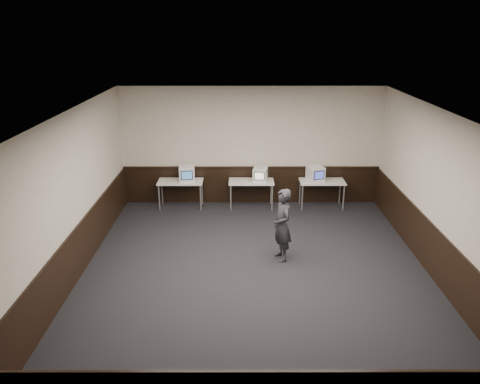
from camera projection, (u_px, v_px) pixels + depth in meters
name	position (u px, v px, depth m)	size (l,w,h in m)	color
floor	(255.00, 273.00, 9.36)	(8.00, 8.00, 0.00)	black
ceiling	(257.00, 114.00, 8.28)	(8.00, 8.00, 0.00)	white
back_wall	(251.00, 146.00, 12.59)	(7.00, 7.00, 0.00)	beige
front_wall	(269.00, 327.00, 5.06)	(7.00, 7.00, 0.00)	beige
left_wall	(71.00, 198.00, 8.82)	(8.00, 8.00, 0.00)	beige
right_wall	(441.00, 198.00, 8.83)	(8.00, 8.00, 0.00)	beige
wainscot_back	(251.00, 185.00, 12.94)	(6.98, 0.04, 1.00)	black
wainscot_left	(79.00, 251.00, 9.19)	(0.04, 7.98, 1.00)	black
wainscot_right	(432.00, 250.00, 9.20)	(0.04, 7.98, 1.00)	black
wainscot_rail	(251.00, 167.00, 12.75)	(6.98, 0.06, 0.04)	black
desk_left	(180.00, 183.00, 12.52)	(1.20, 0.60, 0.75)	silver
desk_center	(251.00, 183.00, 12.52)	(1.20, 0.60, 0.75)	silver
desk_right	(322.00, 183.00, 12.53)	(1.20, 0.60, 0.75)	silver
emac_left	(187.00, 174.00, 12.42)	(0.46, 0.48, 0.41)	white
emac_center	(260.00, 174.00, 12.42)	(0.43, 0.45, 0.37)	white
emac_right	(315.00, 174.00, 12.44)	(0.50, 0.51, 0.39)	white
person	(282.00, 225.00, 9.67)	(0.57, 0.37, 1.56)	#26252B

